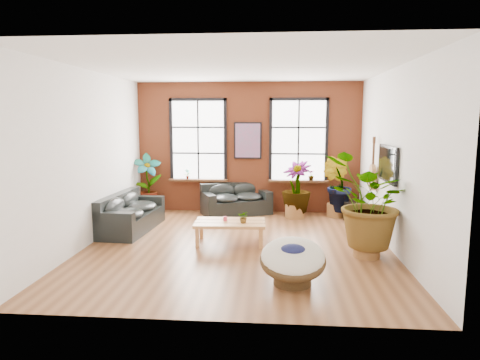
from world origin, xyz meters
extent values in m
cube|color=brown|center=(0.00, 0.00, -0.01)|extent=(6.00, 6.50, 0.02)
cube|color=white|center=(0.00, 0.00, 3.51)|extent=(6.00, 6.50, 0.02)
cube|color=#532313|center=(0.00, 3.26, 1.75)|extent=(6.00, 0.02, 3.50)
cube|color=silver|center=(0.00, -3.26, 1.75)|extent=(6.00, 0.02, 3.50)
cube|color=silver|center=(-3.01, 0.00, 1.75)|extent=(0.02, 6.50, 3.50)
cube|color=silver|center=(3.01, 0.00, 1.75)|extent=(0.02, 6.50, 3.50)
cube|color=white|center=(-1.35, 3.20, 1.95)|extent=(1.40, 0.02, 2.10)
cube|color=#412311|center=(-1.35, 3.13, 0.87)|extent=(1.60, 0.22, 0.06)
cube|color=white|center=(1.35, 3.20, 1.95)|extent=(1.40, 0.02, 2.10)
cube|color=#412311|center=(1.35, 3.13, 0.87)|extent=(1.60, 0.22, 0.06)
cube|color=black|center=(-0.28, 2.86, 0.20)|extent=(1.97, 1.52, 0.40)
cube|color=black|center=(-0.42, 3.16, 0.61)|extent=(1.69, 0.93, 0.41)
cube|color=black|center=(-0.99, 2.54, 0.51)|extent=(0.55, 0.87, 0.21)
cube|color=black|center=(0.42, 3.19, 0.51)|extent=(0.55, 0.87, 0.21)
ellipsoid|color=black|center=(-0.57, 2.68, 0.46)|extent=(0.98, 0.97, 0.23)
ellipsoid|color=black|center=(-0.67, 2.91, 0.61)|extent=(0.77, 0.52, 0.39)
ellipsoid|color=black|center=(0.04, 2.96, 0.46)|extent=(0.98, 0.97, 0.23)
ellipsoid|color=black|center=(-0.06, 3.19, 0.61)|extent=(0.77, 0.52, 0.39)
cube|color=black|center=(-2.52, 1.02, 0.20)|extent=(1.01, 2.15, 0.41)
cube|color=black|center=(-2.85, 1.04, 0.62)|extent=(0.35, 2.11, 0.42)
cube|color=black|center=(-2.58, 0.08, 0.52)|extent=(0.89, 0.27, 0.21)
cube|color=black|center=(-2.46, 1.96, 0.52)|extent=(0.89, 0.27, 0.21)
ellipsoid|color=black|center=(-2.50, 0.60, 0.47)|extent=(0.80, 0.96, 0.23)
ellipsoid|color=black|center=(-2.75, 0.62, 0.62)|extent=(0.29, 0.93, 0.40)
ellipsoid|color=black|center=(-2.44, 1.43, 0.47)|extent=(0.80, 0.96, 0.23)
ellipsoid|color=black|center=(-2.70, 1.45, 0.62)|extent=(0.29, 0.93, 0.40)
cube|color=#BC8043|center=(-0.17, 0.16, 0.43)|extent=(1.46, 0.87, 0.06)
cube|color=#412311|center=(-0.16, 0.03, 0.46)|extent=(1.42, 0.07, 0.00)
cube|color=#412311|center=(-0.18, 0.30, 0.46)|extent=(1.42, 0.07, 0.00)
cube|color=#BC8043|center=(-0.79, -0.19, 0.20)|extent=(0.07, 0.07, 0.40)
cube|color=#BC8043|center=(0.47, -0.13, 0.20)|extent=(0.07, 0.07, 0.40)
cube|color=#BC8043|center=(-0.81, 0.46, 0.20)|extent=(0.07, 0.07, 0.40)
cube|color=#BC8043|center=(0.45, 0.52, 0.20)|extent=(0.07, 0.07, 0.40)
cylinder|color=#DC3752|center=(-0.27, 0.21, 0.50)|extent=(0.08, 0.08, 0.09)
cylinder|color=#463019|center=(1.02, -1.94, 0.12)|extent=(0.60, 0.60, 0.23)
torus|color=#463019|center=(1.02, -1.94, 0.39)|extent=(1.04, 1.04, 0.46)
ellipsoid|color=beige|center=(1.02, -1.94, 0.45)|extent=(1.01, 1.06, 0.62)
ellipsoid|color=#14173F|center=(1.02, -1.99, 0.56)|extent=(0.40, 0.32, 0.18)
cube|color=black|center=(0.00, 3.19, 1.95)|extent=(0.74, 0.04, 0.98)
cube|color=#0C7F8C|center=(0.00, 3.16, 1.95)|extent=(0.66, 0.02, 0.90)
cube|color=black|center=(2.95, 0.30, 1.65)|extent=(0.06, 1.25, 0.72)
cube|color=black|center=(2.92, 0.30, 1.65)|extent=(0.01, 1.15, 0.62)
cylinder|color=#B27F4C|center=(2.90, 1.35, 1.13)|extent=(0.09, 0.38, 0.38)
cylinder|color=#B27F4C|center=(2.90, 1.35, 1.38)|extent=(0.09, 0.30, 0.30)
cylinder|color=black|center=(2.90, 1.35, 1.13)|extent=(0.09, 0.11, 0.11)
cube|color=#412311|center=(2.90, 1.35, 1.75)|extent=(0.04, 0.05, 0.55)
cube|color=#412311|center=(2.90, 1.35, 2.07)|extent=(0.06, 0.06, 0.14)
cube|color=black|center=(2.80, 2.50, 0.23)|extent=(0.67, 0.61, 0.47)
cylinder|color=brown|center=(-2.66, 2.82, 0.18)|extent=(0.63, 0.63, 0.37)
cylinder|color=brown|center=(2.33, 2.80, 0.17)|extent=(0.59, 0.59, 0.34)
cylinder|color=brown|center=(2.44, -0.49, 0.18)|extent=(0.56, 0.56, 0.36)
cylinder|color=brown|center=(1.26, 2.56, 0.18)|extent=(0.66, 0.66, 0.36)
imported|color=#1B5E19|center=(-2.68, 2.84, 0.88)|extent=(0.92, 0.79, 1.46)
imported|color=#1B5E19|center=(2.34, 2.79, 0.85)|extent=(0.99, 0.98, 1.41)
imported|color=#1B5E19|center=(2.45, -0.51, 1.03)|extent=(2.06, 2.07, 1.74)
imported|color=#1B5E19|center=(1.29, 2.60, 0.80)|extent=(1.03, 1.03, 1.32)
imported|color=#1B5E19|center=(0.12, 0.06, 0.58)|extent=(0.25, 0.23, 0.25)
imported|color=#1B5E19|center=(-1.65, 3.13, 1.04)|extent=(0.17, 0.17, 0.27)
imported|color=#1B5E19|center=(1.70, 3.13, 1.04)|extent=(0.19, 0.19, 0.27)
camera|label=1|loc=(0.72, -8.28, 2.53)|focal=32.00mm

